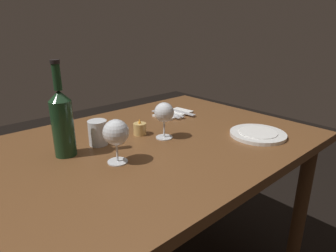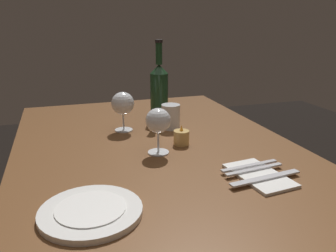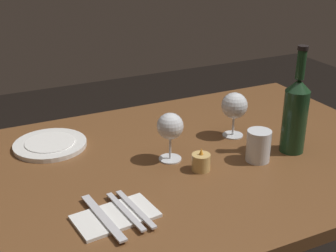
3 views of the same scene
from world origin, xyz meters
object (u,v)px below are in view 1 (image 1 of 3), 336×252
at_px(wine_glass_right, 164,113).
at_px(table_knife, 178,111).
at_px(wine_glass_left, 116,133).
at_px(votive_candle, 140,129).
at_px(water_tumbler, 98,134).
at_px(dinner_plate, 258,134).
at_px(wine_bottle, 62,121).
at_px(fork_outer, 166,114).
at_px(fork_inner, 170,113).
at_px(folded_napkin, 173,114).

distance_m(wine_glass_right, table_knife, 0.35).
distance_m(wine_glass_left, votive_candle, 0.27).
distance_m(water_tumbler, table_knife, 0.51).
bearing_deg(water_tumbler, dinner_plate, -33.87).
xyz_separation_m(wine_bottle, fork_outer, (0.55, 0.10, -0.11)).
distance_m(votive_candle, fork_outer, 0.27).
relative_size(wine_glass_right, wine_bottle, 0.45).
bearing_deg(fork_outer, table_knife, 0.00).
xyz_separation_m(wine_bottle, table_knife, (0.63, 0.10, -0.11)).
bearing_deg(table_knife, fork_inner, 180.00).
distance_m(wine_bottle, water_tumbler, 0.15).
relative_size(wine_bottle, folded_napkin, 1.60).
bearing_deg(water_tumbler, fork_inner, 11.91).
relative_size(wine_bottle, table_knife, 1.52).
distance_m(fork_inner, table_knife, 0.05).
bearing_deg(wine_bottle, fork_outer, 10.42).
distance_m(wine_glass_right, folded_napkin, 0.33).
height_order(water_tumbler, folded_napkin, water_tumbler).
xyz_separation_m(votive_candle, fork_outer, (0.24, 0.11, -0.01)).
xyz_separation_m(wine_glass_right, fork_outer, (0.19, 0.21, -0.09)).
bearing_deg(wine_glass_right, table_knife, 37.25).
relative_size(fork_outer, table_knife, 0.86).
relative_size(wine_glass_left, folded_napkin, 0.73).
relative_size(wine_glass_right, votive_candle, 2.15).
relative_size(wine_glass_left, fork_outer, 0.81).
bearing_deg(wine_glass_right, votive_candle, 117.86).
distance_m(wine_glass_right, dinner_plate, 0.39).
height_order(folded_napkin, fork_inner, fork_inner).
height_order(wine_glass_right, dinner_plate, wine_glass_right).
distance_m(wine_glass_left, wine_bottle, 0.20).
bearing_deg(fork_outer, votive_candle, -154.78).
relative_size(wine_glass_left, fork_inner, 0.81).
bearing_deg(fork_outer, dinner_plate, -77.01).
height_order(wine_glass_right, fork_inner, wine_glass_right).
distance_m(wine_glass_left, dinner_plate, 0.58).
relative_size(wine_glass_right, dinner_plate, 0.65).
height_order(wine_bottle, fork_inner, wine_bottle).
distance_m(wine_glass_right, fork_inner, 0.31).
distance_m(wine_bottle, folded_napkin, 0.62).
bearing_deg(fork_inner, wine_glass_right, -136.39).
relative_size(water_tumbler, votive_candle, 1.39).
bearing_deg(water_tumbler, fork_outer, 12.60).
height_order(wine_bottle, fork_outer, wine_bottle).
relative_size(dinner_plate, fork_outer, 1.23).
relative_size(wine_glass_left, wine_bottle, 0.45).
relative_size(water_tumbler, folded_napkin, 0.46).
relative_size(water_tumbler, fork_inner, 0.51).
relative_size(folded_napkin, table_knife, 0.95).
bearing_deg(fork_inner, folded_napkin, 0.00).
bearing_deg(wine_glass_left, fork_outer, 30.93).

